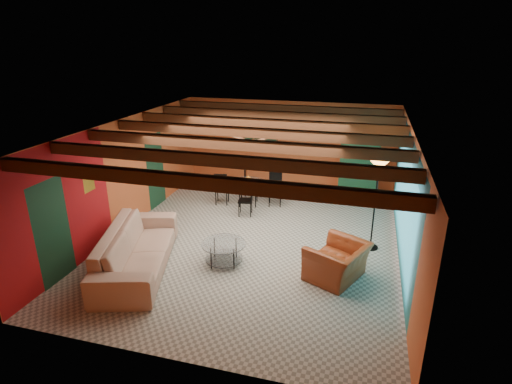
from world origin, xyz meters
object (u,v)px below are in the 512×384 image
(armoire, at_px, (359,166))
(potted_plant, at_px, (363,127))
(armchair, at_px, (337,261))
(floor_lamp, at_px, (375,205))
(dining_table, at_px, (248,189))
(sofa, at_px, (137,249))
(coffee_table, at_px, (224,253))
(vase, at_px, (248,169))

(armoire, xyz_separation_m, potted_plant, (0.00, 0.00, 1.16))
(armchair, relative_size, floor_lamp, 0.54)
(dining_table, height_order, armoire, armoire)
(sofa, xyz_separation_m, potted_plant, (4.17, 5.50, 1.65))
(coffee_table, height_order, floor_lamp, floor_lamp)
(armchair, distance_m, potted_plant, 5.11)
(dining_table, xyz_separation_m, armoire, (2.96, 1.56, 0.46))
(sofa, distance_m, coffee_table, 1.77)
(coffee_table, height_order, potted_plant, potted_plant)
(armoire, distance_m, floor_lamp, 3.36)
(sofa, relative_size, potted_plant, 6.76)
(sofa, xyz_separation_m, coffee_table, (1.64, 0.65, -0.20))
(potted_plant, bearing_deg, dining_table, -152.12)
(coffee_table, xyz_separation_m, potted_plant, (2.53, 4.85, 1.85))
(sofa, distance_m, vase, 4.16)
(armchair, relative_size, vase, 5.93)
(sofa, relative_size, floor_lamp, 1.44)
(coffee_table, distance_m, floor_lamp, 3.44)
(coffee_table, xyz_separation_m, floor_lamp, (2.98, 1.52, 0.80))
(potted_plant, relative_size, vase, 2.33)
(coffee_table, relative_size, floor_lamp, 0.45)
(dining_table, distance_m, floor_lamp, 3.88)
(armoire, bearing_deg, sofa, -129.28)
(sofa, xyz_separation_m, dining_table, (1.21, 3.94, 0.04))
(floor_lamp, bearing_deg, potted_plant, 97.69)
(armchair, bearing_deg, coffee_table, -63.84)
(armchair, height_order, dining_table, dining_table)
(sofa, bearing_deg, vase, -34.20)
(coffee_table, height_order, vase, vase)
(armoire, bearing_deg, armchair, -94.35)
(sofa, height_order, vase, vase)
(armchair, relative_size, coffee_table, 1.21)
(armoire, xyz_separation_m, floor_lamp, (0.45, -3.33, 0.11))
(coffee_table, bearing_deg, armoire, 62.48)
(floor_lamp, xyz_separation_m, potted_plant, (-0.45, 3.33, 1.05))
(vase, bearing_deg, coffee_table, -82.58)
(sofa, xyz_separation_m, floor_lamp, (4.62, 2.17, 0.60))
(armchair, relative_size, potted_plant, 2.54)
(dining_table, height_order, floor_lamp, floor_lamp)
(vase, bearing_deg, armoire, 27.88)
(coffee_table, bearing_deg, dining_table, 97.42)
(armoire, height_order, potted_plant, potted_plant)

